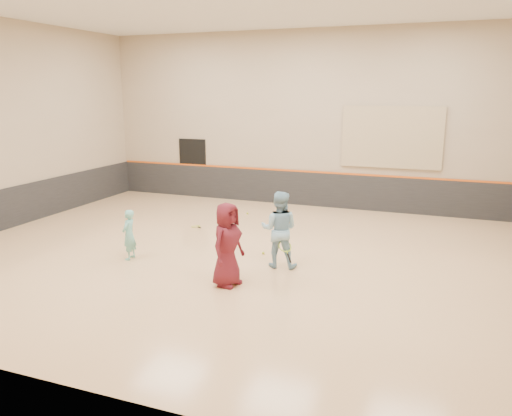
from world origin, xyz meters
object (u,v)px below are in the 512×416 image
at_px(young_man, 227,244).
at_px(spare_racket, 196,225).
at_px(instructor, 279,229).
at_px(girl, 129,235).

height_order(young_man, spare_racket, young_man).
height_order(instructor, young_man, instructor).
relative_size(girl, young_man, 0.69).
bearing_deg(spare_racket, girl, -92.54).
height_order(girl, young_man, young_man).
relative_size(young_man, spare_racket, 2.85).
bearing_deg(instructor, spare_racket, -43.09).
xyz_separation_m(instructor, spare_racket, (-3.40, 2.39, -0.84)).
distance_m(instructor, spare_racket, 4.24).
bearing_deg(spare_racket, instructor, -35.11).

